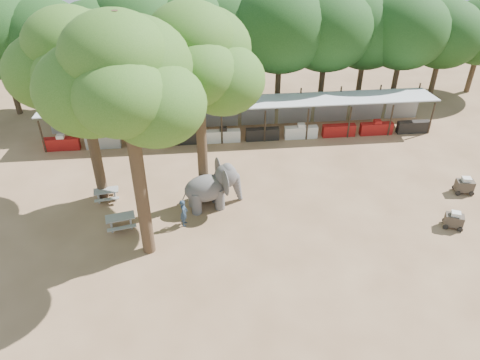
{
  "coord_description": "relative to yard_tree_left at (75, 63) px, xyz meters",
  "views": [
    {
      "loc": [
        -3.12,
        -16.28,
        16.6
      ],
      "look_at": [
        -1.0,
        5.0,
        2.0
      ],
      "focal_mm": 35.0,
      "sensor_mm": 36.0,
      "label": 1
    }
  ],
  "objects": [
    {
      "name": "vendor_stalls",
      "position": [
        9.13,
        6.65,
        -7.02
      ],
      "size": [
        28.0,
        2.99,
        2.8
      ],
      "color": "#B0B4B8",
      "rests_on": "ground"
    },
    {
      "name": "ground",
      "position": [
        9.13,
        -7.19,
        -8.2
      ],
      "size": [
        100.0,
        100.0,
        0.0
      ],
      "primitive_type": "plane",
      "color": "brown",
      "rests_on": "ground"
    },
    {
      "name": "cart_back",
      "position": [
        21.72,
        -1.94,
        -7.67
      ],
      "size": [
        1.2,
        0.88,
        1.08
      ],
      "rotation": [
        0.0,
        0.0,
        -0.15
      ],
      "color": "#332A22",
      "rests_on": "ground"
    },
    {
      "name": "picnic_table_far",
      "position": [
        0.4,
        -0.56,
        -7.74
      ],
      "size": [
        1.57,
        1.45,
        0.7
      ],
      "rotation": [
        0.0,
        0.0,
        0.15
      ],
      "color": "gray",
      "rests_on": "ground"
    },
    {
      "name": "elephant",
      "position": [
        6.64,
        -1.7,
        -6.86
      ],
      "size": [
        3.59,
        2.65,
        2.67
      ],
      "rotation": [
        0.0,
        0.0,
        0.23
      ],
      "color": "#484646",
      "rests_on": "ground"
    },
    {
      "name": "yard_tree_left",
      "position": [
        0.0,
        0.0,
        0.0
      ],
      "size": [
        7.1,
        6.9,
        11.02
      ],
      "color": "#332316",
      "rests_on": "ground"
    },
    {
      "name": "yard_tree_center",
      "position": [
        3.0,
        -5.0,
        1.01
      ],
      "size": [
        7.1,
        6.9,
        12.04
      ],
      "color": "#332316",
      "rests_on": "ground"
    },
    {
      "name": "picnic_table_near",
      "position": [
        1.52,
        -3.24,
        -7.7
      ],
      "size": [
        1.79,
        1.67,
        0.77
      ],
      "rotation": [
        0.0,
        0.0,
        0.2
      ],
      "color": "gray",
      "rests_on": "ground"
    },
    {
      "name": "backdrop_trees",
      "position": [
        9.13,
        11.81,
        -2.69
      ],
      "size": [
        46.46,
        5.95,
        8.33
      ],
      "color": "#332316",
      "rests_on": "ground"
    },
    {
      "name": "handler",
      "position": [
        4.95,
        -3.3,
        -7.38
      ],
      "size": [
        0.45,
        0.63,
        1.64
      ],
      "primitive_type": "imported",
      "rotation": [
        0.0,
        0.0,
        1.47
      ],
      "color": "#26384C",
      "rests_on": "ground"
    },
    {
      "name": "cart_front",
      "position": [
        19.56,
        -4.97,
        -7.7
      ],
      "size": [
        1.23,
        1.03,
        1.02
      ],
      "rotation": [
        0.0,
        0.0,
        -0.4
      ],
      "color": "#332A22",
      "rests_on": "ground"
    },
    {
      "name": "yard_tree_back",
      "position": [
        6.0,
        -1.0,
        0.34
      ],
      "size": [
        7.1,
        6.9,
        11.36
      ],
      "color": "#332316",
      "rests_on": "ground"
    }
  ]
}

